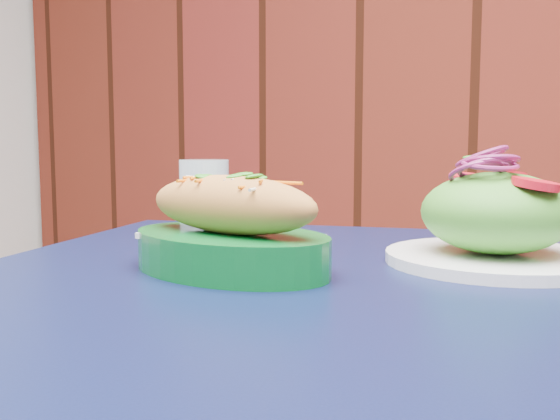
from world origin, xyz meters
The scene contains 4 objects.
cafe_table centered at (-0.16, 1.46, 0.66)m, with size 0.99×0.99×0.75m.
banh_mi_basket centered at (-0.28, 1.45, 0.79)m, with size 0.25×0.18×0.11m.
salad_plate centered at (-0.06, 1.62, 0.80)m, with size 0.23×0.23×0.12m.
water_glass centered at (-0.44, 1.61, 0.80)m, with size 0.07×0.07×0.11m, color silver.
Camera 1 is at (0.08, 0.93, 0.88)m, focal length 40.00 mm.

